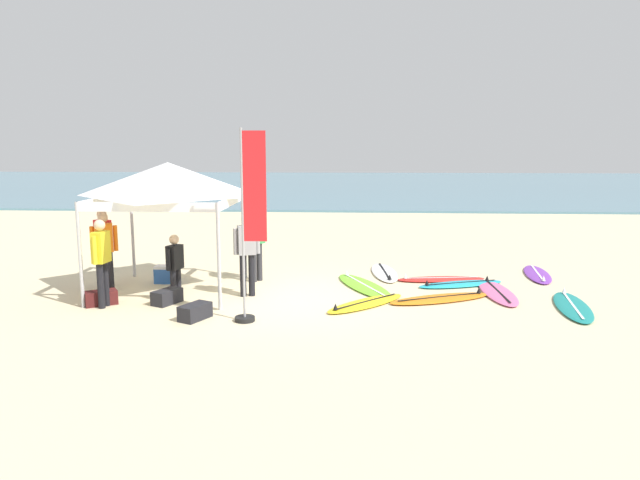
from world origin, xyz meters
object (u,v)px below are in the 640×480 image
surfboard_yellow (366,303)px  surfboard_orange (440,298)px  surfboard_purple (537,274)px  surfboard_teal (572,306)px  gear_bag_by_pole (195,312)px  cooler_box (166,274)px  person_yellow (101,257)px  person_grey (247,249)px  canopy_tent (168,180)px  surfboard_white (384,272)px  gear_bag_near_tent (101,298)px  person_green (256,239)px  banner_flag (249,234)px  person_red (103,242)px  surfboard_red (441,279)px  surfboard_pink (497,292)px  gear_bag_on_sand (167,297)px  surfboard_cyan (460,284)px  person_orange (104,247)px  surfboard_lime (364,286)px  person_black (175,260)px

surfboard_yellow → surfboard_orange: (1.52, 0.45, -0.00)m
surfboard_purple → surfboard_yellow: 5.04m
surfboard_teal → surfboard_yellow: size_ratio=1.26×
gear_bag_by_pole → cooler_box: cooler_box is taller
person_yellow → person_grey: 2.81m
canopy_tent → surfboard_white: bearing=22.8°
surfboard_yellow → surfboard_white: bearing=79.6°
gear_bag_near_tent → person_green: bearing=38.3°
person_yellow → banner_flag: size_ratio=0.50×
surfboard_teal → gear_bag_near_tent: size_ratio=3.87×
surfboard_teal → person_green: bearing=163.6°
person_red → cooler_box: 1.53m
person_red → person_grey: bearing=-12.0°
surfboard_red → surfboard_yellow: same height
surfboard_pink → surfboard_teal: bearing=-41.1°
person_green → gear_bag_by_pole: 3.19m
surfboard_teal → person_grey: (-6.41, 0.55, 0.95)m
gear_bag_near_tent → gear_bag_on_sand: (1.27, 0.15, 0.00)m
canopy_tent → gear_bag_on_sand: size_ratio=4.66×
surfboard_purple → person_grey: (-6.61, -2.27, 0.95)m
surfboard_cyan → cooler_box: size_ratio=4.20×
person_orange → gear_bag_near_tent: 1.31m
surfboard_lime → cooler_box: bearing=177.6°
surfboard_pink → surfboard_yellow: 2.98m
canopy_tent → person_red: bearing=166.3°
person_orange → person_black: bearing=14.7°
surfboard_cyan → gear_bag_on_sand: (-6.07, -1.83, 0.10)m
person_grey → cooler_box: person_grey is taller
gear_bag_near_tent → surfboard_purple: bearing=18.2°
surfboard_teal → surfboard_lime: size_ratio=0.93×
person_red → gear_bag_by_pole: bearing=-41.8°
person_red → gear_bag_by_pole: 3.67m
surfboard_orange → person_yellow: (-6.59, -0.86, 0.95)m
banner_flag → surfboard_orange: bearing=24.3°
canopy_tent → person_red: (-1.64, 0.40, -1.40)m
surfboard_purple → person_black: bearing=-167.9°
cooler_box → person_yellow: bearing=-105.7°
gear_bag_on_sand → surfboard_yellow: bearing=1.7°
person_yellow → gear_bag_near_tent: (-0.13, 0.15, -0.85)m
surfboard_purple → cooler_box: cooler_box is taller
person_green → gear_bag_near_tent: 3.59m
surfboard_teal → person_red: person_red is taller
surfboard_orange → gear_bag_by_pole: (-4.61, -1.57, 0.10)m
person_yellow → banner_flag: (3.01, -0.76, 0.59)m
surfboard_teal → person_grey: bearing=175.1°
gear_bag_by_pole → cooler_box: 3.08m
person_red → gear_bag_on_sand: bearing=-36.9°
surfboard_pink → banner_flag: (-4.86, -2.20, 1.54)m
surfboard_purple → gear_bag_by_pole: (-7.26, -3.94, 0.10)m
person_yellow → gear_bag_on_sand: size_ratio=2.85×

